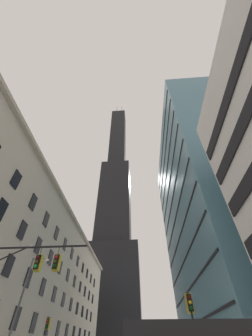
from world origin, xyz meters
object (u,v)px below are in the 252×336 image
(traffic_light_far_left, at_px, (47,326))
(street_lamppost, at_px, (24,296))
(traffic_signal_mast, at_px, (20,274))
(traffic_light_near_right, at_px, (190,307))

(traffic_light_far_left, distance_m, street_lamppost, 6.11)
(traffic_signal_mast, bearing_deg, traffic_light_far_left, 101.91)
(traffic_light_near_right, bearing_deg, traffic_signal_mast, -172.29)
(street_lamppost, bearing_deg, traffic_signal_mast, -65.86)
(traffic_signal_mast, xyz_separation_m, street_lamppost, (-3.62, 8.07, 0.24))
(street_lamppost, bearing_deg, traffic_light_near_right, -24.31)
(traffic_light_near_right, bearing_deg, traffic_light_far_left, 138.36)
(traffic_signal_mast, bearing_deg, street_lamppost, 114.14)
(traffic_signal_mast, distance_m, street_lamppost, 8.85)
(traffic_signal_mast, height_order, traffic_light_far_left, traffic_signal_mast)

